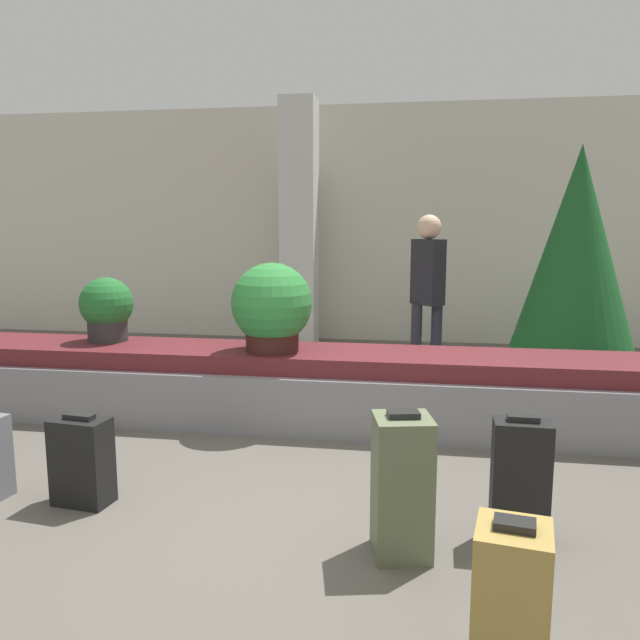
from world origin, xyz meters
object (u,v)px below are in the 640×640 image
(pillar, at_px, (299,225))
(suitcase_2, at_px, (511,602))
(suitcase_5, at_px, (520,481))
(traveler_0, at_px, (428,284))
(decorated_tree, at_px, (576,262))
(potted_plant_0, at_px, (107,309))
(potted_plant_1, at_px, (272,308))
(suitcase_1, at_px, (402,486))
(suitcase_0, at_px, (82,461))

(pillar, distance_m, suitcase_2, 6.39)
(suitcase_5, height_order, traveler_0, traveler_0)
(suitcase_2, height_order, decorated_tree, decorated_tree)
(potted_plant_0, distance_m, potted_plant_1, 1.54)
(suitcase_1, distance_m, suitcase_5, 0.63)
(pillar, relative_size, potted_plant_0, 5.72)
(potted_plant_1, bearing_deg, potted_plant_0, 172.36)
(suitcase_2, bearing_deg, suitcase_0, 164.48)
(suitcase_0, bearing_deg, traveler_0, 64.22)
(suitcase_1, xyz_separation_m, potted_plant_0, (-2.63, 2.09, 0.53))
(pillar, relative_size, suitcase_0, 5.92)
(pillar, xyz_separation_m, suitcase_1, (1.52, -5.16, -1.25))
(potted_plant_1, xyz_separation_m, decorated_tree, (2.61, 1.40, 0.31))
(suitcase_5, distance_m, potted_plant_0, 3.77)
(suitcase_1, height_order, suitcase_2, suitcase_1)
(suitcase_2, relative_size, suitcase_5, 0.89)
(suitcase_2, xyz_separation_m, potted_plant_1, (-1.52, 2.68, 0.67))
(suitcase_2, relative_size, potted_plant_1, 0.84)
(potted_plant_0, xyz_separation_m, traveler_0, (2.76, 1.27, 0.14))
(suitcase_5, distance_m, traveler_0, 3.25)
(pillar, distance_m, suitcase_5, 5.52)
(potted_plant_1, relative_size, decorated_tree, 0.30)
(suitcase_0, relative_size, decorated_tree, 0.23)
(suitcase_5, xyz_separation_m, potted_plant_1, (-1.70, 1.67, 0.63))
(suitcase_2, bearing_deg, suitcase_1, 127.14)
(pillar, height_order, suitcase_0, pillar)
(suitcase_0, relative_size, suitcase_2, 0.90)
(suitcase_1, height_order, traveler_0, traveler_0)
(suitcase_1, height_order, potted_plant_1, potted_plant_1)
(pillar, bearing_deg, suitcase_0, -93.85)
(suitcase_2, xyz_separation_m, potted_plant_0, (-3.04, 2.88, 0.60))
(suitcase_5, relative_size, decorated_tree, 0.29)
(pillar, xyz_separation_m, potted_plant_1, (0.42, -3.27, -0.64))
(suitcase_2, bearing_deg, traveler_0, 103.33)
(pillar, xyz_separation_m, traveler_0, (1.65, -1.79, -0.58))
(suitcase_2, xyz_separation_m, decorated_tree, (1.09, 4.08, 0.98))
(pillar, distance_m, suitcase_1, 5.52)
(suitcase_0, height_order, potted_plant_1, potted_plant_1)
(suitcase_0, xyz_separation_m, potted_plant_1, (0.75, 1.62, 0.70))
(potted_plant_1, height_order, decorated_tree, decorated_tree)
(suitcase_2, xyz_separation_m, suitcase_5, (0.18, 1.01, 0.04))
(suitcase_5, distance_m, decorated_tree, 3.34)
(suitcase_1, distance_m, potted_plant_1, 2.27)
(suitcase_2, relative_size, decorated_tree, 0.25)
(suitcase_0, height_order, suitcase_2, suitcase_2)
(traveler_0, bearing_deg, potted_plant_0, -107.87)
(pillar, distance_m, potted_plant_0, 3.34)
(potted_plant_0, relative_size, potted_plant_1, 0.78)
(suitcase_1, bearing_deg, suitcase_5, 8.46)
(traveler_0, bearing_deg, suitcase_2, -38.72)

